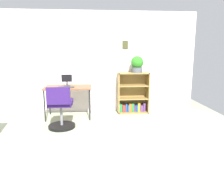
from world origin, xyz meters
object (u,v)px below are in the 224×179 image
object	(u,v)px
office_chair	(61,110)
bookshelf_low	(133,95)
desk	(68,89)
keyboard	(66,87)
monitor	(67,80)
potted_plant_on_shelf	(137,64)

from	to	relation	value
office_chair	bookshelf_low	xyz separation A→B (m)	(1.57, 0.97, 0.05)
office_chair	desk	bearing A→B (deg)	84.09
bookshelf_low	keyboard	bearing A→B (deg)	-165.00
monitor	keyboard	bearing A→B (deg)	-88.22
monitor	potted_plant_on_shelf	xyz separation A→B (m)	(1.61, 0.15, 0.33)
office_chair	potted_plant_on_shelf	world-z (taller)	potted_plant_on_shelf
bookshelf_low	desk	bearing A→B (deg)	-169.23
desk	potted_plant_on_shelf	world-z (taller)	potted_plant_on_shelf
keyboard	monitor	bearing A→B (deg)	91.78
office_chair	potted_plant_on_shelf	size ratio (longest dim) A/B	2.19
keyboard	bookshelf_low	size ratio (longest dim) A/B	0.35
potted_plant_on_shelf	monitor	bearing A→B (deg)	-174.55
desk	potted_plant_on_shelf	distance (m)	1.68
desk	keyboard	xyz separation A→B (m)	(-0.02, -0.12, 0.07)
monitor	bookshelf_low	bearing A→B (deg)	7.84
keyboard	bookshelf_low	distance (m)	1.60
keyboard	office_chair	size ratio (longest dim) A/B	0.40
desk	monitor	distance (m)	0.21
keyboard	bookshelf_low	xyz separation A→B (m)	(1.52, 0.41, -0.29)
office_chair	potted_plant_on_shelf	bearing A→B (deg)	28.99
monitor	office_chair	size ratio (longest dim) A/B	0.30
desk	bookshelf_low	xyz separation A→B (m)	(1.50, 0.28, -0.23)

